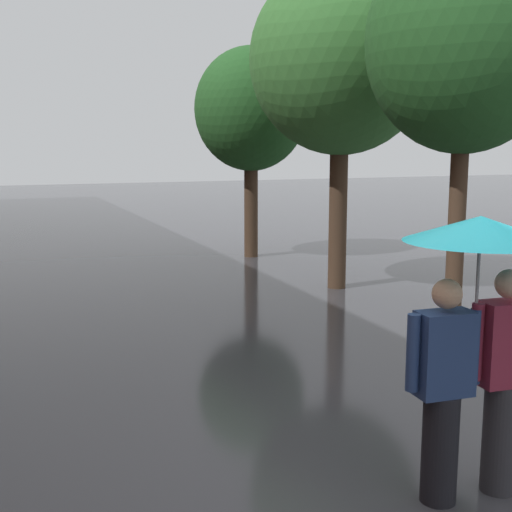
{
  "coord_description": "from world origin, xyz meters",
  "views": [
    {
      "loc": [
        -2.39,
        -4.02,
        2.56
      ],
      "look_at": [
        0.32,
        2.72,
        1.35
      ],
      "focal_mm": 47.84,
      "sensor_mm": 36.0,
      "label": 1
    }
  ],
  "objects_px": {
    "street_tree_1": "(341,61)",
    "street_tree_2": "(251,110)",
    "street_tree_0": "(465,42)",
    "couple_under_umbrella": "(477,317)"
  },
  "relations": [
    {
      "from": "street_tree_1",
      "to": "street_tree_2",
      "type": "xyz_separation_m",
      "value": [
        -0.18,
        3.71,
        -0.67
      ]
    },
    {
      "from": "street_tree_1",
      "to": "street_tree_0",
      "type": "bearing_deg",
      "value": -90.99
    },
    {
      "from": "street_tree_2",
      "to": "street_tree_0",
      "type": "bearing_deg",
      "value": -88.98
    },
    {
      "from": "street_tree_1",
      "to": "couple_under_umbrella",
      "type": "xyz_separation_m",
      "value": [
        -2.61,
        -6.79,
        -2.59
      ]
    },
    {
      "from": "street_tree_0",
      "to": "couple_under_umbrella",
      "type": "distance_m",
      "value": 4.96
    },
    {
      "from": "street_tree_1",
      "to": "street_tree_2",
      "type": "relative_size",
      "value": 1.2
    },
    {
      "from": "street_tree_2",
      "to": "couple_under_umbrella",
      "type": "xyz_separation_m",
      "value": [
        -2.42,
        -10.5,
        -1.92
      ]
    },
    {
      "from": "street_tree_1",
      "to": "street_tree_2",
      "type": "distance_m",
      "value": 3.78
    },
    {
      "from": "street_tree_0",
      "to": "street_tree_1",
      "type": "relative_size",
      "value": 0.94
    },
    {
      "from": "street_tree_1",
      "to": "couple_under_umbrella",
      "type": "distance_m",
      "value": 7.72
    }
  ]
}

